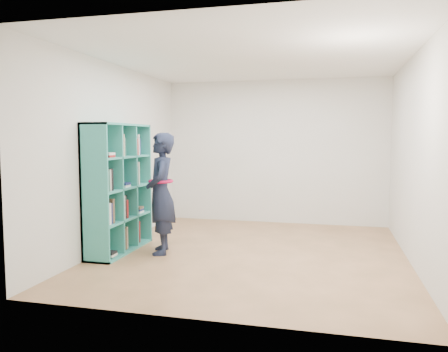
# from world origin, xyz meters

# --- Properties ---
(floor) EXTENTS (4.50, 4.50, 0.00)m
(floor) POSITION_xyz_m (0.00, 0.00, 0.00)
(floor) COLOR brown
(floor) RESTS_ON ground
(ceiling) EXTENTS (4.50, 4.50, 0.00)m
(ceiling) POSITION_xyz_m (0.00, 0.00, 2.60)
(ceiling) COLOR white
(ceiling) RESTS_ON wall_back
(wall_left) EXTENTS (0.02, 4.50, 2.60)m
(wall_left) POSITION_xyz_m (-2.00, 0.00, 1.30)
(wall_left) COLOR silver
(wall_left) RESTS_ON floor
(wall_right) EXTENTS (0.02, 4.50, 2.60)m
(wall_right) POSITION_xyz_m (2.00, 0.00, 1.30)
(wall_right) COLOR silver
(wall_right) RESTS_ON floor
(wall_back) EXTENTS (4.00, 0.02, 2.60)m
(wall_back) POSITION_xyz_m (0.00, 2.25, 1.30)
(wall_back) COLOR silver
(wall_back) RESTS_ON floor
(wall_front) EXTENTS (4.00, 0.02, 2.60)m
(wall_front) POSITION_xyz_m (0.00, -2.25, 1.30)
(wall_front) COLOR silver
(wall_front) RESTS_ON floor
(bookshelf) EXTENTS (0.38, 1.31, 1.75)m
(bookshelf) POSITION_xyz_m (-1.83, -0.32, 0.85)
(bookshelf) COLOR teal
(bookshelf) RESTS_ON floor
(person) EXTENTS (0.57, 0.69, 1.63)m
(person) POSITION_xyz_m (-1.20, -0.27, 0.82)
(person) COLOR black
(person) RESTS_ON floor
(smartphone) EXTENTS (0.04, 0.08, 0.12)m
(smartphone) POSITION_xyz_m (-1.36, -0.24, 0.92)
(smartphone) COLOR silver
(smartphone) RESTS_ON person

